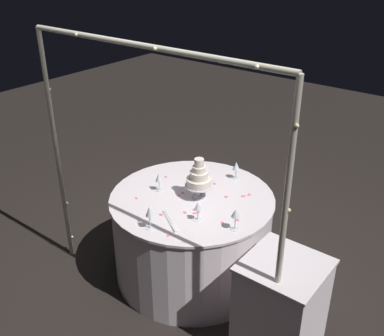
{
  "coord_description": "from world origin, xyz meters",
  "views": [
    {
      "loc": [
        -1.9,
        2.43,
        2.56
      ],
      "look_at": [
        0.0,
        0.0,
        1.0
      ],
      "focal_mm": 42.27,
      "sensor_mm": 36.0,
      "label": 1
    }
  ],
  "objects_px": {
    "tiered_cake": "(199,178)",
    "wine_glass_1": "(159,178)",
    "decorative_arch": "(147,149)",
    "wine_glass_2": "(198,207)",
    "main_table": "(192,236)",
    "side_table": "(280,310)",
    "wine_glass_3": "(236,214)",
    "wine_glass_0": "(236,167)",
    "wine_glass_4": "(149,213)",
    "cake_knife": "(171,222)"
  },
  "relations": [
    {
      "from": "main_table",
      "to": "cake_knife",
      "type": "xyz_separation_m",
      "value": [
        -0.11,
        0.39,
        0.38
      ]
    },
    {
      "from": "main_table",
      "to": "wine_glass_2",
      "type": "height_order",
      "value": "wine_glass_2"
    },
    {
      "from": "decorative_arch",
      "to": "tiered_cake",
      "type": "height_order",
      "value": "decorative_arch"
    },
    {
      "from": "tiered_cake",
      "to": "wine_glass_1",
      "type": "xyz_separation_m",
      "value": [
        0.32,
        0.11,
        -0.05
      ]
    },
    {
      "from": "main_table",
      "to": "wine_glass_4",
      "type": "relative_size",
      "value": 7.23
    },
    {
      "from": "main_table",
      "to": "side_table",
      "type": "distance_m",
      "value": 1.03
    },
    {
      "from": "decorative_arch",
      "to": "wine_glass_4",
      "type": "bearing_deg",
      "value": 129.61
    },
    {
      "from": "side_table",
      "to": "wine_glass_3",
      "type": "xyz_separation_m",
      "value": [
        0.47,
        -0.14,
        0.49
      ]
    },
    {
      "from": "wine_glass_1",
      "to": "wine_glass_2",
      "type": "relative_size",
      "value": 1.08
    },
    {
      "from": "decorative_arch",
      "to": "cake_knife",
      "type": "height_order",
      "value": "decorative_arch"
    },
    {
      "from": "wine_glass_2",
      "to": "wine_glass_3",
      "type": "xyz_separation_m",
      "value": [
        -0.28,
        -0.07,
        0.02
      ]
    },
    {
      "from": "wine_glass_4",
      "to": "main_table",
      "type": "bearing_deg",
      "value": -85.84
    },
    {
      "from": "tiered_cake",
      "to": "wine_glass_1",
      "type": "bearing_deg",
      "value": 20.01
    },
    {
      "from": "side_table",
      "to": "main_table",
      "type": "bearing_deg",
      "value": -17.62
    },
    {
      "from": "wine_glass_2",
      "to": "wine_glass_1",
      "type": "bearing_deg",
      "value": -16.66
    },
    {
      "from": "wine_glass_2",
      "to": "wine_glass_4",
      "type": "height_order",
      "value": "wine_glass_4"
    },
    {
      "from": "wine_glass_1",
      "to": "wine_glass_2",
      "type": "height_order",
      "value": "wine_glass_1"
    },
    {
      "from": "side_table",
      "to": "wine_glass_2",
      "type": "distance_m",
      "value": 0.89
    },
    {
      "from": "wine_glass_3",
      "to": "side_table",
      "type": "bearing_deg",
      "value": 163.05
    },
    {
      "from": "tiered_cake",
      "to": "side_table",
      "type": "bearing_deg",
      "value": 159.86
    },
    {
      "from": "wine_glass_4",
      "to": "wine_glass_3",
      "type": "bearing_deg",
      "value": -143.02
    },
    {
      "from": "main_table",
      "to": "cake_knife",
      "type": "relative_size",
      "value": 5.04
    },
    {
      "from": "main_table",
      "to": "cake_knife",
      "type": "height_order",
      "value": "cake_knife"
    },
    {
      "from": "wine_glass_0",
      "to": "wine_glass_3",
      "type": "distance_m",
      "value": 0.77
    },
    {
      "from": "decorative_arch",
      "to": "cake_knife",
      "type": "bearing_deg",
      "value": -137.14
    },
    {
      "from": "decorative_arch",
      "to": "side_table",
      "type": "relative_size",
      "value": 2.75
    },
    {
      "from": "wine_glass_0",
      "to": "wine_glass_2",
      "type": "height_order",
      "value": "wine_glass_0"
    },
    {
      "from": "wine_glass_0",
      "to": "cake_knife",
      "type": "height_order",
      "value": "wine_glass_0"
    },
    {
      "from": "tiered_cake",
      "to": "wine_glass_3",
      "type": "xyz_separation_m",
      "value": [
        -0.47,
        0.2,
        -0.04
      ]
    },
    {
      "from": "decorative_arch",
      "to": "wine_glass_0",
      "type": "bearing_deg",
      "value": -95.92
    },
    {
      "from": "side_table",
      "to": "tiered_cake",
      "type": "distance_m",
      "value": 1.13
    },
    {
      "from": "cake_knife",
      "to": "wine_glass_2",
      "type": "bearing_deg",
      "value": -130.82
    },
    {
      "from": "tiered_cake",
      "to": "main_table",
      "type": "bearing_deg",
      "value": 36.89
    },
    {
      "from": "cake_knife",
      "to": "wine_glass_4",
      "type": "bearing_deg",
      "value": 64.45
    },
    {
      "from": "tiered_cake",
      "to": "wine_glass_2",
      "type": "height_order",
      "value": "tiered_cake"
    },
    {
      "from": "decorative_arch",
      "to": "side_table",
      "type": "xyz_separation_m",
      "value": [
        -0.98,
        -0.17,
        -0.96
      ]
    },
    {
      "from": "wine_glass_3",
      "to": "wine_glass_4",
      "type": "relative_size",
      "value": 0.92
    },
    {
      "from": "wine_glass_1",
      "to": "wine_glass_3",
      "type": "distance_m",
      "value": 0.79
    },
    {
      "from": "wine_glass_0",
      "to": "cake_knife",
      "type": "relative_size",
      "value": 0.59
    },
    {
      "from": "main_table",
      "to": "tiered_cake",
      "type": "xyz_separation_m",
      "value": [
        -0.04,
        -0.03,
        0.54
      ]
    },
    {
      "from": "decorative_arch",
      "to": "main_table",
      "type": "relative_size",
      "value": 1.6
    },
    {
      "from": "wine_glass_4",
      "to": "cake_knife",
      "type": "height_order",
      "value": "wine_glass_4"
    },
    {
      "from": "wine_glass_0",
      "to": "decorative_arch",
      "type": "bearing_deg",
      "value": 84.08
    },
    {
      "from": "decorative_arch",
      "to": "wine_glass_1",
      "type": "xyz_separation_m",
      "value": [
        0.27,
        -0.4,
        -0.48
      ]
    },
    {
      "from": "wine_glass_4",
      "to": "wine_glass_0",
      "type": "bearing_deg",
      "value": -93.56
    },
    {
      "from": "wine_glass_1",
      "to": "cake_knife",
      "type": "height_order",
      "value": "wine_glass_1"
    },
    {
      "from": "wine_glass_4",
      "to": "wine_glass_1",
      "type": "bearing_deg",
      "value": -55.15
    },
    {
      "from": "tiered_cake",
      "to": "wine_glass_0",
      "type": "xyz_separation_m",
      "value": [
        -0.06,
        -0.44,
        -0.06
      ]
    },
    {
      "from": "decorative_arch",
      "to": "wine_glass_2",
      "type": "bearing_deg",
      "value": -133.46
    },
    {
      "from": "wine_glass_1",
      "to": "cake_knife",
      "type": "distance_m",
      "value": 0.5
    }
  ]
}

